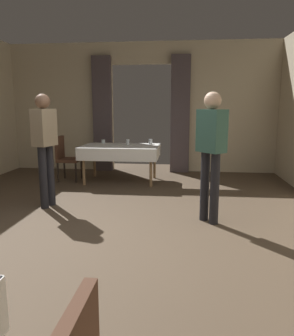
{
  "coord_description": "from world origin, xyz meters",
  "views": [
    {
      "loc": [
        0.99,
        -3.66,
        1.53
      ],
      "look_at": [
        0.56,
        0.32,
        0.78
      ],
      "focal_mm": 35.03,
      "sensor_mm": 36.0,
      "label": 1
    }
  ],
  "objects_px": {
    "glass_mid_c": "(128,142)",
    "dining_table_mid": "(121,150)",
    "glass_mid_a": "(103,141)",
    "person_waiter_by_doorway": "(45,141)",
    "person_diner_standing_aside": "(211,147)",
    "glass_mid_b": "(151,142)",
    "chair_mid_left": "(66,156)"
  },
  "relations": [
    {
      "from": "glass_mid_c",
      "to": "dining_table_mid",
      "type": "bearing_deg",
      "value": -128.9
    },
    {
      "from": "glass_mid_a",
      "to": "person_waiter_by_doorway",
      "type": "distance_m",
      "value": 2.24
    },
    {
      "from": "glass_mid_c",
      "to": "person_diner_standing_aside",
      "type": "height_order",
      "value": "person_diner_standing_aside"
    },
    {
      "from": "person_diner_standing_aside",
      "to": "glass_mid_b",
      "type": "bearing_deg",
      "value": 112.15
    },
    {
      "from": "dining_table_mid",
      "to": "glass_mid_a",
      "type": "distance_m",
      "value": 0.59
    },
    {
      "from": "glass_mid_b",
      "to": "glass_mid_a",
      "type": "bearing_deg",
      "value": 176.71
    },
    {
      "from": "glass_mid_a",
      "to": "person_diner_standing_aside",
      "type": "relative_size",
      "value": 0.05
    },
    {
      "from": "glass_mid_a",
      "to": "glass_mid_c",
      "type": "xyz_separation_m",
      "value": [
        0.57,
        -0.2,
        0.02
      ]
    },
    {
      "from": "person_waiter_by_doorway",
      "to": "person_diner_standing_aside",
      "type": "relative_size",
      "value": 1.0
    },
    {
      "from": "chair_mid_left",
      "to": "person_diner_standing_aside",
      "type": "height_order",
      "value": "person_diner_standing_aside"
    },
    {
      "from": "chair_mid_left",
      "to": "glass_mid_a",
      "type": "bearing_deg",
      "value": 27.21
    },
    {
      "from": "chair_mid_left",
      "to": "glass_mid_b",
      "type": "xyz_separation_m",
      "value": [
        1.76,
        0.31,
        0.29
      ]
    },
    {
      "from": "dining_table_mid",
      "to": "glass_mid_a",
      "type": "xyz_separation_m",
      "value": [
        -0.45,
        0.36,
        0.12
      ]
    },
    {
      "from": "chair_mid_left",
      "to": "person_diner_standing_aside",
      "type": "distance_m",
      "value": 3.63
    },
    {
      "from": "glass_mid_b",
      "to": "glass_mid_c",
      "type": "height_order",
      "value": "glass_mid_c"
    },
    {
      "from": "person_diner_standing_aside",
      "to": "chair_mid_left",
      "type": "bearing_deg",
      "value": 141.17
    },
    {
      "from": "dining_table_mid",
      "to": "person_diner_standing_aside",
      "type": "height_order",
      "value": "person_diner_standing_aside"
    },
    {
      "from": "person_waiter_by_doorway",
      "to": "chair_mid_left",
      "type": "bearing_deg",
      "value": 101.33
    },
    {
      "from": "dining_table_mid",
      "to": "person_diner_standing_aside",
      "type": "xyz_separation_m",
      "value": [
        1.63,
        -2.27,
        0.35
      ]
    },
    {
      "from": "glass_mid_b",
      "to": "dining_table_mid",
      "type": "bearing_deg",
      "value": -153.06
    },
    {
      "from": "glass_mid_b",
      "to": "person_waiter_by_doorway",
      "type": "relative_size",
      "value": 0.06
    },
    {
      "from": "chair_mid_left",
      "to": "glass_mid_a",
      "type": "xyz_separation_m",
      "value": [
        0.72,
        0.37,
        0.28
      ]
    },
    {
      "from": "chair_mid_left",
      "to": "person_diner_standing_aside",
      "type": "xyz_separation_m",
      "value": [
        2.8,
        -2.25,
        0.51
      ]
    },
    {
      "from": "glass_mid_a",
      "to": "glass_mid_b",
      "type": "distance_m",
      "value": 1.04
    },
    {
      "from": "glass_mid_b",
      "to": "glass_mid_c",
      "type": "relative_size",
      "value": 0.92
    },
    {
      "from": "person_diner_standing_aside",
      "to": "glass_mid_c",
      "type": "bearing_deg",
      "value": 121.89
    },
    {
      "from": "chair_mid_left",
      "to": "glass_mid_b",
      "type": "bearing_deg",
      "value": 10.07
    },
    {
      "from": "dining_table_mid",
      "to": "person_waiter_by_doorway",
      "type": "bearing_deg",
      "value": -113.57
    },
    {
      "from": "person_waiter_by_doorway",
      "to": "dining_table_mid",
      "type": "bearing_deg",
      "value": 66.43
    },
    {
      "from": "chair_mid_left",
      "to": "glass_mid_c",
      "type": "distance_m",
      "value": 1.34
    },
    {
      "from": "glass_mid_b",
      "to": "person_waiter_by_doorway",
      "type": "bearing_deg",
      "value": -123.05
    },
    {
      "from": "dining_table_mid",
      "to": "glass_mid_b",
      "type": "relative_size",
      "value": 14.44
    }
  ]
}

